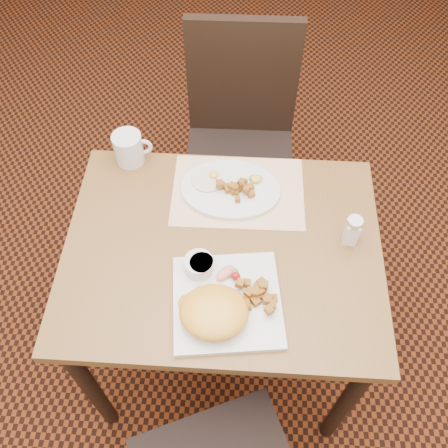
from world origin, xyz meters
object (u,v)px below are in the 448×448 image
(chair_far, at_px, (240,134))
(coffee_mug, at_px, (129,148))
(table, at_px, (223,267))
(plate_oval, at_px, (230,190))
(plate_square, at_px, (227,302))
(salt_shaker, at_px, (352,230))

(chair_far, distance_m, coffee_mug, 0.55)
(table, relative_size, coffee_mug, 7.40)
(chair_far, height_order, coffee_mug, chair_far)
(chair_far, distance_m, plate_oval, 0.51)
(table, distance_m, plate_square, 0.21)
(chair_far, bearing_deg, salt_shaker, 117.17)
(plate_oval, distance_m, coffee_mug, 0.35)
(plate_square, bearing_deg, table, 97.47)
(plate_square, height_order, plate_oval, plate_oval)
(table, bearing_deg, plate_oval, 86.76)
(chair_far, xyz_separation_m, plate_oval, (-0.02, -0.46, 0.22))
(plate_oval, xyz_separation_m, salt_shaker, (0.35, -0.16, 0.04))
(plate_square, xyz_separation_m, salt_shaker, (0.33, 0.22, 0.04))
(plate_square, distance_m, salt_shaker, 0.40)
(plate_square, relative_size, coffee_mug, 2.30)
(plate_square, bearing_deg, chair_far, 89.55)
(plate_square, height_order, salt_shaker, salt_shaker)
(table, xyz_separation_m, coffee_mug, (-0.31, 0.32, 0.16))
(salt_shaker, bearing_deg, plate_square, -146.95)
(chair_far, bearing_deg, plate_oval, 86.97)
(table, height_order, plate_oval, plate_oval)
(coffee_mug, bearing_deg, chair_far, 45.41)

